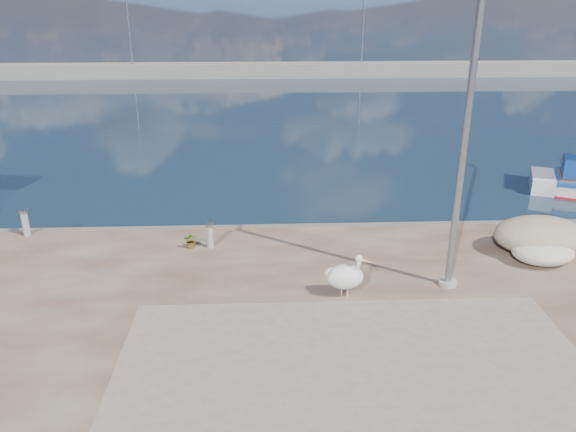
{
  "coord_description": "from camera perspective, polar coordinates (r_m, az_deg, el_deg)",
  "views": [
    {
      "loc": [
        -0.61,
        -10.6,
        7.1
      ],
      "look_at": [
        0.0,
        3.8,
        1.3
      ],
      "focal_mm": 35.0,
      "sensor_mm": 36.0,
      "label": 1
    }
  ],
  "objects": [
    {
      "name": "net_pile_c",
      "position": [
        16.52,
        24.26,
        -1.83
      ],
      "size": [
        2.49,
        1.78,
        0.98
      ],
      "primitive_type": "ellipsoid",
      "color": "#C5B693",
      "rests_on": "quay"
    },
    {
      "name": "bollard_near",
      "position": [
        15.53,
        -7.92,
        -1.89
      ],
      "size": [
        0.23,
        0.23,
        0.7
      ],
      "color": "gray",
      "rests_on": "quay"
    },
    {
      "name": "pelican",
      "position": [
        13.0,
        5.91,
        -6.09
      ],
      "size": [
        1.15,
        0.81,
        1.11
      ],
      "rotation": [
        0.0,
        0.0,
        -0.41
      ],
      "color": "tan",
      "rests_on": "quay"
    },
    {
      "name": "potted_plant",
      "position": [
        15.67,
        -9.81,
        -2.45
      ],
      "size": [
        0.41,
        0.35,
        0.44
      ],
      "primitive_type": "imported",
      "rotation": [
        0.0,
        0.0,
        0.04
      ],
      "color": "#33722D",
      "rests_on": "quay"
    },
    {
      "name": "bollard_far",
      "position": [
        17.81,
        -25.15,
        -0.52
      ],
      "size": [
        0.26,
        0.26,
        0.79
      ],
      "color": "gray",
      "rests_on": "quay"
    },
    {
      "name": "ground",
      "position": [
        12.77,
        0.73,
        -11.86
      ],
      "size": [
        1400.0,
        1400.0,
        0.0
      ],
      "primitive_type": "plane",
      "color": "#162635",
      "rests_on": "ground"
    },
    {
      "name": "lamp_post",
      "position": [
        13.02,
        17.34,
        6.24
      ],
      "size": [
        0.44,
        0.96,
        7.0
      ],
      "color": "gray",
      "rests_on": "quay"
    },
    {
      "name": "quay_patch",
      "position": [
        10.19,
        7.65,
        -18.66
      ],
      "size": [
        9.0,
        7.0,
        0.01
      ],
      "primitive_type": "cube",
      "color": "gray",
      "rests_on": "quay"
    },
    {
      "name": "net_pile_d",
      "position": [
        16.0,
        24.47,
        -3.36
      ],
      "size": [
        1.61,
        1.21,
        0.6
      ],
      "primitive_type": "ellipsoid",
      "color": "silver",
      "rests_on": "quay"
    },
    {
      "name": "breakwater",
      "position": [
        51.02,
        -1.77,
        14.6
      ],
      "size": [
        120.0,
        2.2,
        7.5
      ],
      "color": "gray",
      "rests_on": "ground"
    }
  ]
}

